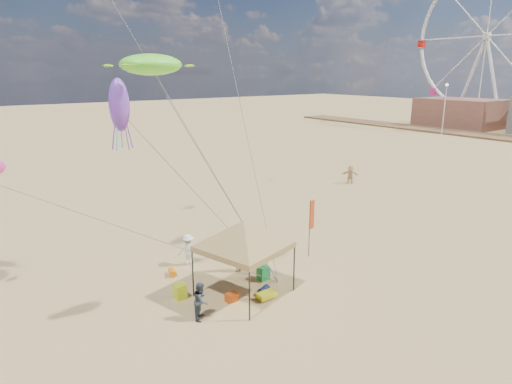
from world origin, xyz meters
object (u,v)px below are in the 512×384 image
at_px(canopy_tent, 244,224).
at_px(ferris_wheel, 486,44).
at_px(chair_yellow, 180,291).
at_px(beach_cart, 267,295).
at_px(chair_green, 263,273).
at_px(person_near_c, 188,250).
at_px(person_near_a, 239,254).
at_px(feather_flag, 311,219).
at_px(person_far_c, 350,174).
at_px(person_near_b, 201,301).
at_px(lamp_north, 445,101).
at_px(cooler_blue, 259,253).
at_px(cooler_red, 232,297).

distance_m(canopy_tent, ferris_wheel, 80.64).
bearing_deg(ferris_wheel, canopy_tent, -158.86).
relative_size(chair_yellow, beach_cart, 0.78).
relative_size(chair_green, person_near_c, 0.41).
xyz_separation_m(chair_yellow, beach_cart, (3.17, -2.37, -0.15)).
height_order(chair_yellow, ferris_wheel, ferris_wheel).
relative_size(person_near_a, ferris_wheel, 0.06).
bearing_deg(feather_flag, person_near_a, 170.70).
bearing_deg(beach_cart, person_near_a, 79.18).
height_order(chair_green, ferris_wheel, ferris_wheel).
xyz_separation_m(person_near_c, ferris_wheel, (75.03, 24.39, 14.15)).
height_order(canopy_tent, chair_green, canopy_tent).
relative_size(canopy_tent, person_near_a, 3.47).
bearing_deg(beach_cart, ferris_wheel, 21.97).
xyz_separation_m(canopy_tent, person_far_c, (19.93, 11.54, -2.60)).
bearing_deg(person_near_b, lamp_north, -23.25).
height_order(person_near_b, ferris_wheel, ferris_wheel).
relative_size(chair_green, lamp_north, 0.08).
bearing_deg(person_near_b, person_near_c, 21.06).
bearing_deg(person_near_a, canopy_tent, 53.96).
height_order(chair_yellow, person_far_c, person_far_c).
relative_size(cooler_blue, beach_cart, 0.60).
distance_m(beach_cart, person_far_c, 23.12).
xyz_separation_m(feather_flag, beach_cart, (-4.98, -2.46, -1.99)).
bearing_deg(cooler_blue, chair_yellow, -163.52).
height_order(cooler_red, person_near_c, person_near_c).
xyz_separation_m(cooler_red, ferris_wheel, (75.31, 29.05, 14.81)).
distance_m(chair_green, person_near_c, 4.38).
distance_m(canopy_tent, person_far_c, 23.18).
distance_m(cooler_red, person_near_b, 1.96).
bearing_deg(canopy_tent, person_near_b, -165.23).
relative_size(cooler_blue, ferris_wheel, 0.02).
distance_m(cooler_red, ferris_wheel, 82.06).
bearing_deg(cooler_red, person_near_a, 50.21).
bearing_deg(person_far_c, ferris_wheel, 72.58).
relative_size(beach_cart, person_near_c, 0.53).
distance_m(feather_flag, cooler_red, 6.90).
bearing_deg(person_near_b, person_near_a, -9.93).
distance_m(person_near_c, ferris_wheel, 80.15).
relative_size(chair_yellow, ferris_wheel, 0.02).
bearing_deg(beach_cart, person_near_c, 101.71).
relative_size(cooler_red, chair_green, 0.77).
bearing_deg(cooler_blue, lamp_north, 22.38).
relative_size(feather_flag, person_near_a, 1.77).
xyz_separation_m(cooler_red, chair_yellow, (-1.76, 1.61, 0.16)).
relative_size(cooler_blue, lamp_north, 0.07).
bearing_deg(person_near_c, chair_green, 140.80).
distance_m(feather_flag, person_near_c, 6.91).
relative_size(canopy_tent, chair_green, 9.24).
distance_m(cooler_blue, lamp_north, 58.97).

